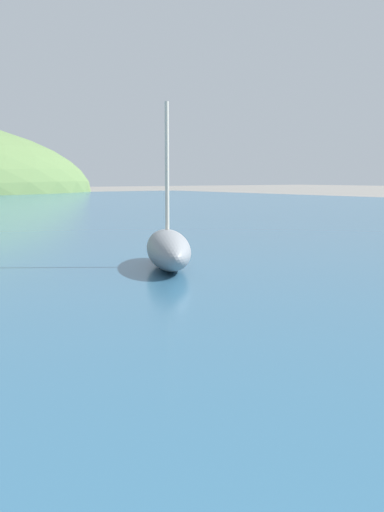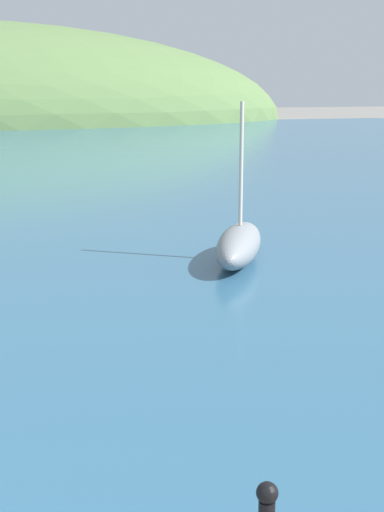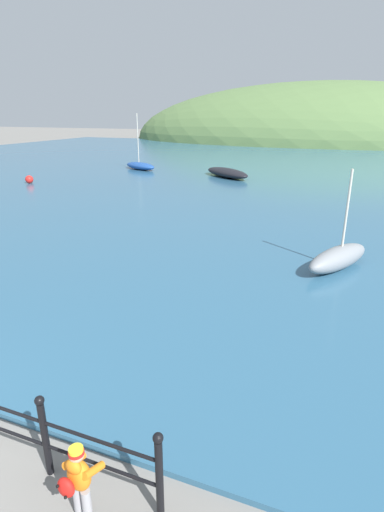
{
  "view_description": "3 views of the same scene",
  "coord_description": "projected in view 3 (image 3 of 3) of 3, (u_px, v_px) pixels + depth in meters",
  "views": [
    {
      "loc": [
        0.32,
        1.47,
        1.68
      ],
      "look_at": [
        4.09,
        6.85,
        0.81
      ],
      "focal_mm": 42.0,
      "sensor_mm": 36.0,
      "label": 1
    },
    {
      "loc": [
        1.47,
        -1.6,
        3.24
      ],
      "look_at": [
        3.84,
        6.23,
        1.28
      ],
      "focal_mm": 50.0,
      "sensor_mm": 36.0,
      "label": 2
    },
    {
      "loc": [
        5.98,
        -1.47,
        4.42
      ],
      "look_at": [
        2.58,
        7.09,
        1.09
      ],
      "focal_mm": 28.0,
      "sensor_mm": 36.0,
      "label": 3
    }
  ],
  "objects": [
    {
      "name": "water",
      "position": [
        274.0,
        168.0,
        32.81
      ],
      "size": [
        80.0,
        60.0,
        0.1
      ],
      "primitive_type": "cube",
      "color": "#2D5B7A",
      "rests_on": "ground"
    },
    {
      "name": "boat_twin_mast",
      "position": [
        140.0,
        166.0,
        31.72
      ],
      "size": [
        3.51,
        2.49,
        4.23
      ],
      "color": "#1E4793",
      "rests_on": "water"
    },
    {
      "name": "mooring_buoy",
      "position": [
        29.0,
        179.0,
        25.58
      ],
      "size": [
        0.5,
        0.5,
        0.5
      ],
      "primitive_type": "sphere",
      "color": "red",
      "rests_on": "water"
    },
    {
      "name": "child_in_coat",
      "position": [
        78.0,
        477.0,
        4.42
      ],
      "size": [
        0.41,
        0.55,
        1.0
      ],
      "color": "#99999E",
      "rests_on": "ground"
    },
    {
      "name": "boat_far_left",
      "position": [
        338.0,
        258.0,
        11.56
      ],
      "size": [
        1.93,
        2.78,
        2.87
      ],
      "color": "gray",
      "rests_on": "water"
    },
    {
      "name": "far_hillside",
      "position": [
        317.0,
        141.0,
        64.71
      ],
      "size": [
        62.53,
        34.39,
        17.98
      ],
      "color": "#567542",
      "rests_on": "ground"
    },
    {
      "name": "boat_far_right",
      "position": [
        227.0,
        173.0,
        27.94
      ],
      "size": [
        4.35,
        3.84,
        0.62
      ],
      "color": "black",
      "rests_on": "water"
    }
  ]
}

